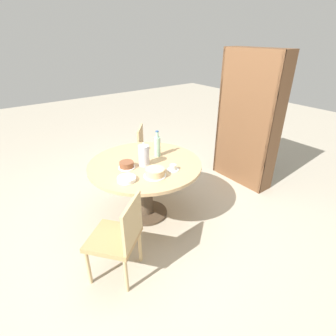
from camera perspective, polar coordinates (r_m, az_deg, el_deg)
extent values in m
plane|color=#B2A893|center=(3.41, -4.57, -9.83)|extent=(14.00, 14.00, 0.00)
cylinder|color=#473828|center=(3.40, -4.58, -9.63)|extent=(0.51, 0.51, 0.03)
cylinder|color=#473828|center=(3.21, -4.80, -4.74)|extent=(0.16, 0.16, 0.65)
cylinder|color=tan|center=(3.04, -5.05, 0.78)|extent=(1.31, 1.31, 0.04)
cylinder|color=tan|center=(2.82, -13.27, -14.97)|extent=(0.03, 0.03, 0.39)
cylinder|color=tan|center=(2.60, -16.93, -19.97)|extent=(0.03, 0.03, 0.39)
cylinder|color=tan|center=(2.70, -6.11, -16.53)|extent=(0.03, 0.03, 0.39)
cylinder|color=tan|center=(2.47, -9.10, -22.06)|extent=(0.03, 0.03, 0.39)
cube|color=tan|center=(2.49, -11.83, -14.81)|extent=(0.59, 0.59, 0.04)
cube|color=tan|center=(2.28, -7.78, -11.65)|extent=(0.27, 0.33, 0.40)
cylinder|color=tan|center=(3.92, -0.65, -1.00)|extent=(0.03, 0.03, 0.39)
cylinder|color=tan|center=(4.24, -0.32, 1.31)|extent=(0.03, 0.03, 0.39)
cylinder|color=tan|center=(3.96, -5.86, -0.85)|extent=(0.03, 0.03, 0.39)
cylinder|color=tan|center=(4.28, -5.14, 1.43)|extent=(0.03, 0.03, 0.39)
cube|color=tan|center=(4.00, -3.07, 3.02)|extent=(0.59, 0.59, 0.04)
cube|color=tan|center=(3.94, -6.01, 6.03)|extent=(0.32, 0.28, 0.40)
cube|color=brown|center=(3.72, 22.43, 7.93)|extent=(0.04, 0.28, 1.89)
cube|color=brown|center=(4.21, 12.28, 11.47)|extent=(0.04, 0.28, 1.89)
cube|color=brown|center=(3.85, 15.87, 9.57)|extent=(0.92, 0.02, 1.89)
cube|color=brown|center=(4.30, 15.40, -1.98)|extent=(0.84, 0.27, 0.04)
cube|color=brown|center=(4.05, 16.46, 5.60)|extent=(0.84, 0.27, 0.04)
cube|color=brown|center=(3.87, 17.72, 14.29)|extent=(0.84, 0.27, 0.04)
cube|color=brown|center=(3.79, 19.13, 23.29)|extent=(0.84, 0.27, 0.04)
cube|color=beige|center=(4.03, 18.64, -0.05)|extent=(0.32, 0.21, 0.52)
cube|color=teal|center=(4.33, 12.98, 2.05)|extent=(0.32, 0.21, 0.44)
cube|color=#28703D|center=(3.81, 19.96, 7.99)|extent=(0.32, 0.21, 0.49)
cube|color=#B72D28|center=(4.11, 13.89, 9.79)|extent=(0.32, 0.21, 0.44)
cube|color=black|center=(3.68, 21.38, 17.86)|extent=(0.36, 0.21, 0.56)
cube|color=#28703D|center=(3.97, 15.17, 18.21)|extent=(0.36, 0.21, 0.41)
cylinder|color=silver|center=(2.93, -5.27, 2.71)|extent=(0.12, 0.12, 0.24)
cone|color=silver|center=(2.88, -5.38, 5.03)|extent=(0.11, 0.11, 0.02)
sphere|color=silver|center=(2.87, -5.39, 5.39)|extent=(0.02, 0.02, 0.02)
cylinder|color=#99C6A3|center=(3.16, -2.33, 4.67)|extent=(0.08, 0.08, 0.24)
cylinder|color=#99C6A3|center=(3.10, -2.39, 7.28)|extent=(0.03, 0.03, 0.07)
cylinder|color=#2D5184|center=(3.09, -2.40, 7.97)|extent=(0.04, 0.04, 0.01)
cylinder|color=white|center=(2.75, -2.86, -1.66)|extent=(0.24, 0.24, 0.01)
cylinder|color=#DBB784|center=(2.72, -2.88, -0.86)|extent=(0.21, 0.21, 0.07)
cylinder|color=white|center=(2.95, -8.95, 0.16)|extent=(0.19, 0.19, 0.01)
cylinder|color=brown|center=(2.93, -9.00, 0.79)|extent=(0.16, 0.16, 0.06)
cylinder|color=silver|center=(2.86, 1.08, -0.38)|extent=(0.13, 0.13, 0.01)
cylinder|color=silver|center=(2.85, 1.09, 0.19)|extent=(0.07, 0.07, 0.06)
cylinder|color=silver|center=(3.39, -5.30, 4.08)|extent=(0.13, 0.13, 0.01)
cylinder|color=silver|center=(3.37, -5.33, 4.58)|extent=(0.07, 0.07, 0.06)
cylinder|color=white|center=(2.69, -8.98, -2.65)|extent=(0.19, 0.19, 0.01)
cylinder|color=white|center=(2.69, -8.99, -2.47)|extent=(0.19, 0.19, 0.01)
cylinder|color=white|center=(2.68, -9.01, -2.28)|extent=(0.19, 0.19, 0.01)
cylinder|color=white|center=(2.68, -9.02, -2.09)|extent=(0.19, 0.19, 0.01)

